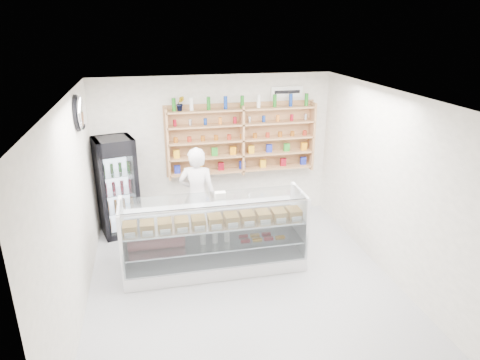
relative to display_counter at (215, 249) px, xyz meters
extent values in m
plane|color=#999A9E|center=(0.34, -0.55, -0.34)|extent=(5.00, 5.00, 0.00)
plane|color=white|center=(0.34, -0.55, 2.46)|extent=(5.00, 5.00, 0.00)
plane|color=white|center=(0.34, 1.95, 1.06)|extent=(4.50, 0.00, 4.50)
plane|color=white|center=(0.34, -3.05, 1.06)|extent=(4.50, 0.00, 4.50)
plane|color=white|center=(-1.91, -0.55, 1.06)|extent=(0.00, 5.00, 5.00)
plane|color=white|center=(2.59, -0.55, 1.06)|extent=(0.00, 5.00, 5.00)
cube|color=white|center=(0.00, -0.01, -0.22)|extent=(2.81, 0.80, 0.23)
cube|color=white|center=(0.00, 0.35, 0.19)|extent=(2.81, 0.05, 0.59)
cube|color=silver|center=(0.00, -0.01, 0.14)|extent=(2.70, 0.70, 0.02)
cube|color=silver|center=(0.00, -0.01, 0.48)|extent=(2.75, 0.73, 0.02)
cube|color=silver|center=(0.00, -0.40, 0.38)|extent=(2.75, 0.11, 0.98)
cube|color=silver|center=(0.00, -0.06, 0.88)|extent=(2.75, 0.56, 0.01)
imported|color=silver|center=(-0.14, 0.93, 0.53)|extent=(0.73, 0.58, 1.75)
cube|color=black|center=(-1.51, 1.59, 0.57)|extent=(0.80, 0.78, 1.81)
cube|color=#32053A|center=(-1.59, 1.30, 1.34)|extent=(0.63, 0.20, 0.25)
cube|color=silver|center=(-1.59, 1.29, 0.48)|extent=(0.53, 0.15, 1.43)
cube|color=#A5744E|center=(-0.56, 1.79, 1.25)|extent=(0.04, 0.28, 1.33)
cube|color=#A5744E|center=(0.84, 1.79, 1.25)|extent=(0.04, 0.28, 1.33)
cube|color=#A5744E|center=(2.24, 1.79, 1.25)|extent=(0.04, 0.28, 1.33)
cube|color=#A5744E|center=(0.84, 1.79, 0.66)|extent=(2.80, 0.28, 0.03)
cube|color=#A5744E|center=(0.84, 1.79, 0.96)|extent=(2.80, 0.28, 0.03)
cube|color=#A5744E|center=(0.84, 1.79, 1.26)|extent=(2.80, 0.28, 0.03)
cube|color=#A5744E|center=(0.84, 1.79, 1.56)|extent=(2.80, 0.28, 0.03)
cube|color=#A5744E|center=(0.84, 1.79, 1.84)|extent=(2.80, 0.28, 0.03)
imported|color=#1E6626|center=(-0.29, 1.79, 1.99)|extent=(0.15, 0.12, 0.27)
ellipsoid|color=silver|center=(-1.83, 0.65, 2.11)|extent=(0.15, 0.50, 0.50)
cube|color=white|center=(1.74, 1.92, 2.11)|extent=(0.62, 0.03, 0.20)
camera|label=1|loc=(-0.87, -5.89, 3.36)|focal=32.00mm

